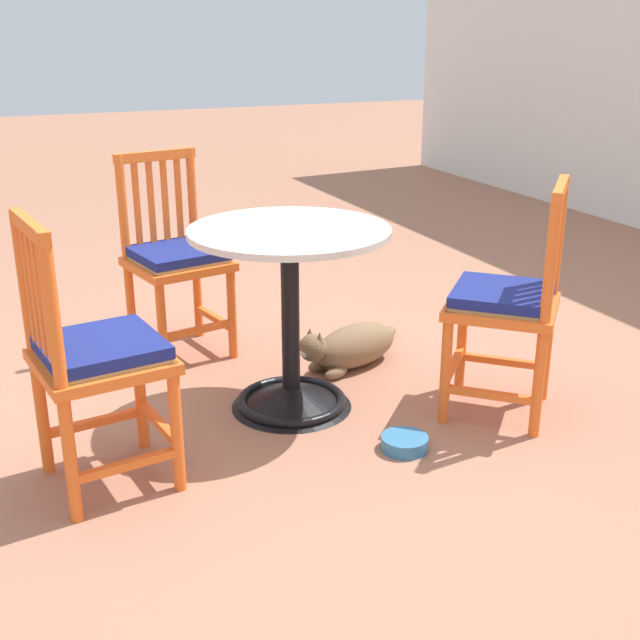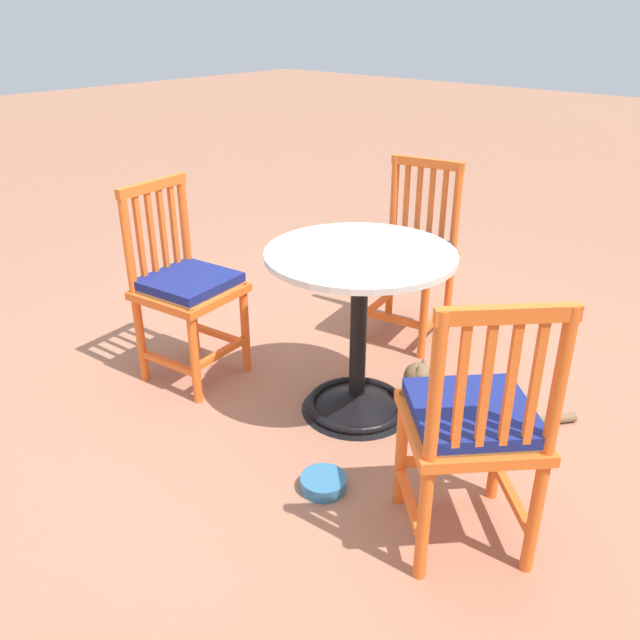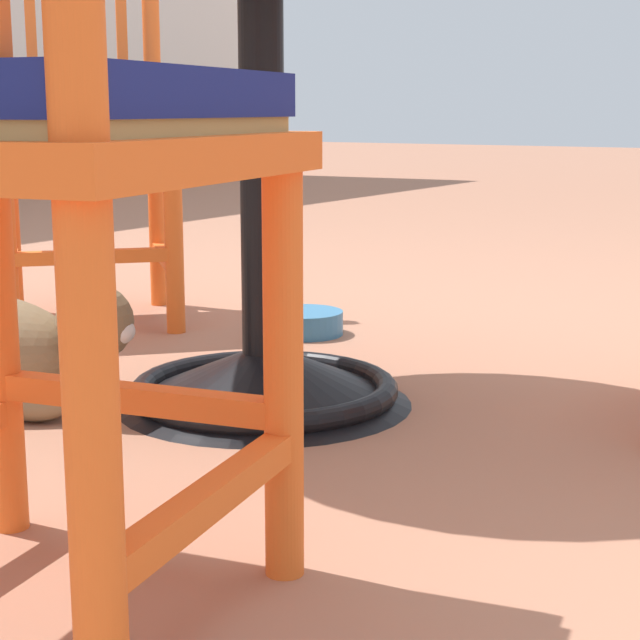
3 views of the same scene
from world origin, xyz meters
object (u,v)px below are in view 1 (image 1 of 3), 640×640
at_px(orange_chair_at_corner, 508,304).
at_px(tabby_cat, 349,347).
at_px(orange_chair_facing_out, 176,260).
at_px(pet_water_bowl, 405,443).
at_px(cafe_table, 291,340).
at_px(orange_chair_by_planter, 95,358).

bearing_deg(orange_chair_at_corner, tabby_cat, -150.31).
xyz_separation_m(orange_chair_facing_out, pet_water_bowl, (1.22, 0.50, -0.42)).
xyz_separation_m(cafe_table, tabby_cat, (-0.26, 0.38, -0.19)).
height_order(cafe_table, orange_chair_by_planter, orange_chair_by_planter).
relative_size(orange_chair_at_corner, orange_chair_facing_out, 1.00).
xyz_separation_m(tabby_cat, pet_water_bowl, (0.75, -0.14, -0.07)).
bearing_deg(pet_water_bowl, orange_chair_at_corner, 103.69).
bearing_deg(tabby_cat, orange_chair_at_corner, 29.69).
bearing_deg(orange_chair_facing_out, tabby_cat, 53.31).
distance_m(tabby_cat, pet_water_bowl, 0.77).
distance_m(cafe_table, orange_chair_at_corner, 0.84).
xyz_separation_m(cafe_table, pet_water_bowl, (0.49, 0.24, -0.26)).
distance_m(orange_chair_facing_out, orange_chair_by_planter, 1.14).
xyz_separation_m(orange_chair_by_planter, tabby_cat, (-0.54, 1.16, -0.35)).
height_order(orange_chair_by_planter, pet_water_bowl, orange_chair_by_planter).
relative_size(orange_chair_facing_out, orange_chair_by_planter, 1.00).
distance_m(orange_chair_at_corner, orange_chair_by_planter, 1.52).
height_order(cafe_table, tabby_cat, cafe_table).
relative_size(orange_chair_at_corner, orange_chair_by_planter, 1.00).
bearing_deg(orange_chair_by_planter, orange_chair_facing_out, 152.85).
bearing_deg(orange_chair_at_corner, pet_water_bowl, -76.31).
xyz_separation_m(orange_chair_at_corner, tabby_cat, (-0.63, -0.36, -0.35)).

